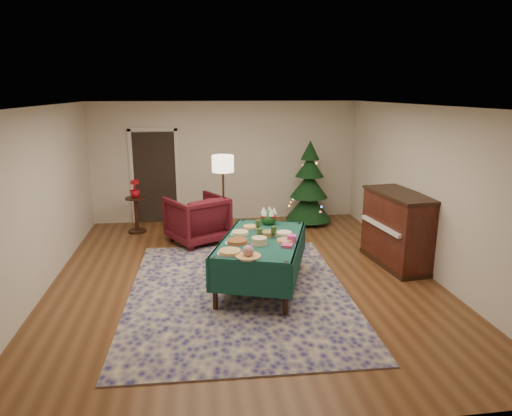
{
  "coord_description": "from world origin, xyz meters",
  "views": [
    {
      "loc": [
        -0.75,
        -6.81,
        2.92
      ],
      "look_at": [
        0.29,
        0.65,
        0.98
      ],
      "focal_mm": 32.0,
      "sensor_mm": 36.0,
      "label": 1
    }
  ],
  "objects": [
    {
      "name": "side_table",
      "position": [
        -1.97,
        2.73,
        0.37
      ],
      "size": [
        0.42,
        0.42,
        0.75
      ],
      "color": "black",
      "rests_on": "ground"
    },
    {
      "name": "potted_plant",
      "position": [
        -1.97,
        2.73,
        0.86
      ],
      "size": [
        0.21,
        0.38,
        0.21
      ],
      "primitive_type": "imported",
      "color": "#A80C17",
      "rests_on": "side_table"
    },
    {
      "name": "napkin_stack",
      "position": [
        0.54,
        -0.8,
        0.79
      ],
      "size": [
        0.2,
        0.2,
        0.04
      ],
      "primitive_type": "cube",
      "rotation": [
        0.0,
        0.0,
        -0.32
      ],
      "color": "#D13A69",
      "rests_on": "buffet_table"
    },
    {
      "name": "goblet_1",
      "position": [
        0.41,
        -0.39,
        0.87
      ],
      "size": [
        0.08,
        0.08,
        0.18
      ],
      "color": "#2D471E",
      "rests_on": "buffet_table"
    },
    {
      "name": "piano",
      "position": [
        2.67,
        0.21,
        0.62
      ],
      "size": [
        0.83,
        1.53,
        1.27
      ],
      "color": "black",
      "rests_on": "ground"
    },
    {
      "name": "armchair",
      "position": [
        -0.7,
        1.89,
        0.51
      ],
      "size": [
        1.33,
        1.31,
        1.03
      ],
      "primitive_type": "imported",
      "rotation": [
        0.0,
        0.0,
        3.65
      ],
      "color": "#4F1019",
      "rests_on": "ground"
    },
    {
      "name": "platter_8",
      "position": [
        0.13,
        0.15,
        0.79
      ],
      "size": [
        0.27,
        0.27,
        0.04
      ],
      "color": "silver",
      "rests_on": "buffet_table"
    },
    {
      "name": "platter_2",
      "position": [
        -0.15,
        -0.55,
        0.8
      ],
      "size": [
        0.35,
        0.35,
        0.05
      ],
      "color": "silver",
      "rests_on": "buffet_table"
    },
    {
      "name": "platter_4",
      "position": [
        0.54,
        -0.6,
        0.79
      ],
      "size": [
        0.27,
        0.27,
        0.04
      ],
      "color": "silver",
      "rests_on": "buffet_table"
    },
    {
      "name": "platter_0",
      "position": [
        -0.29,
        -0.97,
        0.79
      ],
      "size": [
        0.35,
        0.35,
        0.05
      ],
      "color": "silver",
      "rests_on": "buffet_table"
    },
    {
      "name": "platter_6",
      "position": [
        0.35,
        -0.28,
        0.81
      ],
      "size": [
        0.25,
        0.25,
        0.07
      ],
      "color": "silver",
      "rests_on": "buffet_table"
    },
    {
      "name": "room_shell",
      "position": [
        0.0,
        0.0,
        1.35
      ],
      "size": [
        7.0,
        7.0,
        7.0
      ],
      "color": "#593319",
      "rests_on": "ground"
    },
    {
      "name": "rug",
      "position": [
        -0.14,
        -0.57,
        0.01
      ],
      "size": [
        3.32,
        4.29,
        0.02
      ],
      "primitive_type": "cube",
      "rotation": [
        0.0,
        0.0,
        -0.03
      ],
      "color": "#181655",
      "rests_on": "ground"
    },
    {
      "name": "buffet_table",
      "position": [
        0.23,
        -0.38,
        0.62
      ],
      "size": [
        1.73,
        2.25,
        0.77
      ],
      "color": "black",
      "rests_on": "ground"
    },
    {
      "name": "platter_3",
      "position": [
        0.16,
        -0.65,
        0.82
      ],
      "size": [
        0.26,
        0.26,
        0.1
      ],
      "color": "silver",
      "rests_on": "buffet_table"
    },
    {
      "name": "platter_5",
      "position": [
        -0.07,
        -0.16,
        0.8
      ],
      "size": [
        0.3,
        0.3,
        0.05
      ],
      "color": "silver",
      "rests_on": "buffet_table"
    },
    {
      "name": "doorway",
      "position": [
        -1.6,
        3.48,
        1.1
      ],
      "size": [
        1.08,
        0.04,
        2.16
      ],
      "color": "black",
      "rests_on": "ground"
    },
    {
      "name": "goblet_0",
      "position": [
        0.23,
        -0.02,
        0.87
      ],
      "size": [
        0.08,
        0.08,
        0.18
      ],
      "color": "#2D471E",
      "rests_on": "buffet_table"
    },
    {
      "name": "platter_1",
      "position": [
        -0.06,
        -1.14,
        0.84
      ],
      "size": [
        0.35,
        0.35,
        0.17
      ],
      "color": "silver",
      "rests_on": "buffet_table"
    },
    {
      "name": "christmas_tree",
      "position": [
        1.81,
        2.9,
        0.84
      ],
      "size": [
        1.34,
        1.34,
        1.87
      ],
      "color": "black",
      "rests_on": "ground"
    },
    {
      "name": "gift_box",
      "position": [
        0.65,
        -0.6,
        0.82
      ],
      "size": [
        0.16,
        0.16,
        0.1
      ],
      "primitive_type": "cube",
      "rotation": [
        0.0,
        0.0,
        -0.32
      ],
      "color": "#E33F9C",
      "rests_on": "buffet_table"
    },
    {
      "name": "centerpiece",
      "position": [
        0.46,
        0.36,
        0.91
      ],
      "size": [
        0.28,
        0.28,
        0.32
      ],
      "color": "#1E4C1E",
      "rests_on": "buffet_table"
    },
    {
      "name": "platter_7",
      "position": [
        0.6,
        -0.24,
        0.79
      ],
      "size": [
        0.28,
        0.28,
        0.04
      ],
      "color": "silver",
      "rests_on": "buffet_table"
    },
    {
      "name": "goblet_2",
      "position": [
        0.19,
        -0.46,
        0.87
      ],
      "size": [
        0.08,
        0.08,
        0.18
      ],
      "color": "#2D471E",
      "rests_on": "buffet_table"
    },
    {
      "name": "floor_lamp",
      "position": [
        -0.18,
        1.82,
        1.47
      ],
      "size": [
        0.42,
        0.42,
        1.73
      ],
      "color": "#A57F3F",
      "rests_on": "ground"
    }
  ]
}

